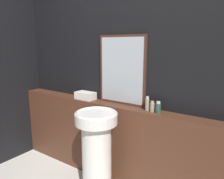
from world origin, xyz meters
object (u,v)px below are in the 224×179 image
at_px(pedestal_sink, 97,152).
at_px(lotion_bottle, 158,108).
at_px(conditioner_bottle, 152,107).
at_px(shampoo_bottle, 147,104).
at_px(mirror, 122,70).
at_px(towel_stack, 85,96).

relative_size(pedestal_sink, lotion_bottle, 8.34).
bearing_deg(conditioner_bottle, shampoo_bottle, 180.00).
bearing_deg(pedestal_sink, mirror, 87.75).
bearing_deg(lotion_bottle, towel_stack, 180.00).
bearing_deg(lotion_bottle, shampoo_bottle, 180.00).
height_order(shampoo_bottle, conditioner_bottle, shampoo_bottle).
bearing_deg(shampoo_bottle, mirror, 168.23).
xyz_separation_m(pedestal_sink, conditioner_bottle, (0.41, 0.36, 0.44)).
distance_m(shampoo_bottle, lotion_bottle, 0.12).
height_order(towel_stack, shampoo_bottle, shampoo_bottle).
bearing_deg(conditioner_bottle, towel_stack, 180.00).
relative_size(towel_stack, shampoo_bottle, 1.64).
bearing_deg(towel_stack, lotion_bottle, 0.00).
height_order(pedestal_sink, shampoo_bottle, shampoo_bottle).
distance_m(shampoo_bottle, conditioner_bottle, 0.06).
distance_m(mirror, conditioner_bottle, 0.51).
distance_m(towel_stack, conditioner_bottle, 0.86).
bearing_deg(pedestal_sink, lotion_bottle, 36.90).
bearing_deg(towel_stack, mirror, 8.68).
bearing_deg(shampoo_bottle, lotion_bottle, -0.00).
height_order(mirror, lotion_bottle, mirror).
xyz_separation_m(mirror, towel_stack, (-0.47, -0.07, -0.33)).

